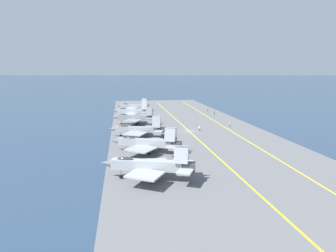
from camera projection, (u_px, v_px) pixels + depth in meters
The scene contains 14 objects.
ground_plane at pixel (189, 132), 94.24m from camera, with size 2000.00×2000.00×0.00m, color navy.
carrier_deck at pixel (189, 132), 94.20m from camera, with size 190.85×48.20×0.40m, color slate.
deck_stripe_foul_line at pixel (229, 130), 96.17m from camera, with size 171.76×0.36×0.01m, color yellow.
deck_stripe_centerline at pixel (189, 131), 94.16m from camera, with size 171.76×0.36×0.01m, color yellow.
parked_jet_nearest at pixel (149, 165), 51.92m from camera, with size 11.97×16.92×6.30m.
parked_jet_second at pixel (147, 143), 69.29m from camera, with size 13.63×17.15×6.17m.
parked_jet_third at pixel (138, 129), 85.60m from camera, with size 12.98×16.37×6.25m.
parked_jet_fourth at pixel (134, 117), 104.53m from camera, with size 12.58×15.61×6.27m.
parked_jet_fifth at pixel (132, 111), 120.66m from camera, with size 12.26×15.24×6.71m.
parked_jet_sixth at pixel (134, 106), 137.98m from camera, with size 13.10×15.20×5.96m.
crew_brown_vest at pixel (208, 110), 136.02m from camera, with size 0.46×0.44×1.68m.
crew_yellow_vest at pixel (230, 124), 100.40m from camera, with size 0.41×0.46×1.76m.
crew_green_vest at pixel (214, 113), 125.29m from camera, with size 0.39×0.45×1.84m.
crew_white_vest at pixel (200, 128), 94.19m from camera, with size 0.46×0.42×1.70m.
Camera 1 is at (-90.10, 20.71, 19.50)m, focal length 32.00 mm.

